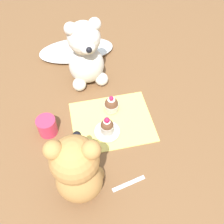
# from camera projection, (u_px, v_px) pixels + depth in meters

# --- Properties ---
(ground_plane) EXTENTS (4.00, 4.00, 0.00)m
(ground_plane) POSITION_uv_depth(u_px,v_px,m) (112.00, 122.00, 0.91)
(ground_plane) COLOR brown
(knitted_placemat) EXTENTS (0.28, 0.22, 0.01)m
(knitted_placemat) POSITION_uv_depth(u_px,v_px,m) (112.00, 121.00, 0.91)
(knitted_placemat) COLOR #E0D166
(knitted_placemat) RESTS_ON ground_plane
(tulle_cloth) EXTENTS (0.32, 0.16, 0.03)m
(tulle_cloth) POSITION_uv_depth(u_px,v_px,m) (76.00, 50.00, 1.12)
(tulle_cloth) COLOR white
(tulle_cloth) RESTS_ON ground_plane
(teddy_bear_cream) EXTENTS (0.14, 0.14, 0.26)m
(teddy_bear_cream) POSITION_uv_depth(u_px,v_px,m) (86.00, 55.00, 0.94)
(teddy_bear_cream) COLOR silver
(teddy_bear_cream) RESTS_ON ground_plane
(teddy_bear_tan) EXTENTS (0.15, 0.15, 0.26)m
(teddy_bear_tan) POSITION_uv_depth(u_px,v_px,m) (77.00, 170.00, 0.66)
(teddy_bear_tan) COLOR #B78447
(teddy_bear_tan) RESTS_ON ground_plane
(cupcake_near_cream_bear) EXTENTS (0.05, 0.05, 0.07)m
(cupcake_near_cream_bear) POSITION_uv_depth(u_px,v_px,m) (111.00, 105.00, 0.92)
(cupcake_near_cream_bear) COLOR #B2ADA3
(cupcake_near_cream_bear) RESTS_ON knitted_placemat
(saucer_plate) EXTENTS (0.08, 0.08, 0.01)m
(saucer_plate) POSITION_uv_depth(u_px,v_px,m) (107.00, 131.00, 0.88)
(saucer_plate) COLOR silver
(saucer_plate) RESTS_ON knitted_placemat
(cupcake_near_tan_bear) EXTENTS (0.05, 0.05, 0.07)m
(cupcake_near_tan_bear) POSITION_uv_depth(u_px,v_px,m) (107.00, 126.00, 0.85)
(cupcake_near_tan_bear) COLOR #B2ADA3
(cupcake_near_tan_bear) RESTS_ON saucer_plate
(juice_glass) EXTENTS (0.06, 0.06, 0.06)m
(juice_glass) POSITION_uv_depth(u_px,v_px,m) (47.00, 126.00, 0.86)
(juice_glass) COLOR #DB3356
(juice_glass) RESTS_ON ground_plane
(teaspoon) EXTENTS (0.11, 0.03, 0.01)m
(teaspoon) POSITION_uv_depth(u_px,v_px,m) (130.00, 183.00, 0.77)
(teaspoon) COLOR silver
(teaspoon) RESTS_ON ground_plane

